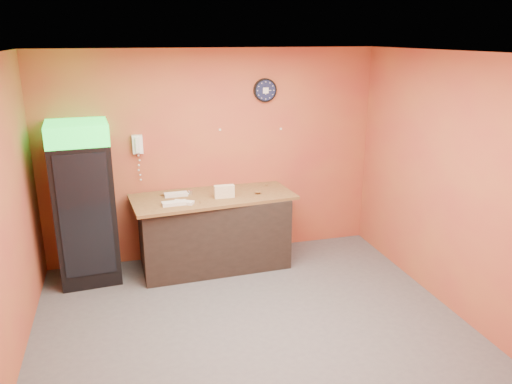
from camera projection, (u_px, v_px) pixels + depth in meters
name	position (u px, v px, depth m)	size (l,w,h in m)	color
floor	(252.00, 327.00, 5.28)	(4.50, 4.50, 0.00)	#47474C
back_wall	(213.00, 156.00, 6.70)	(4.50, 0.02, 2.80)	#AD6130
right_wall	(451.00, 184.00, 5.43)	(0.02, 4.00, 2.80)	#AD6130
ceiling	(251.00, 53.00, 4.44)	(4.50, 4.00, 0.02)	white
beverage_cooler	(84.00, 206.00, 6.04)	(0.74, 0.75, 1.99)	black
prep_counter	(214.00, 232.00, 6.57)	(1.88, 0.83, 0.94)	black
wall_clock	(265.00, 90.00, 6.60)	(0.31, 0.06, 0.31)	black
wall_phone	(138.00, 144.00, 6.33)	(0.13, 0.11, 0.24)	white
butcher_paper	(213.00, 197.00, 6.42)	(2.06, 0.89, 0.04)	brown
sub_roll_stack	(224.00, 191.00, 6.31)	(0.26, 0.09, 0.16)	beige
wrapped_sandwich_left	(174.00, 203.00, 6.05)	(0.30, 0.12, 0.04)	silver
wrapped_sandwich_mid	(183.00, 202.00, 6.09)	(0.25, 0.10, 0.04)	silver
wrapped_sandwich_right	(176.00, 194.00, 6.38)	(0.30, 0.12, 0.04)	silver
kitchen_tool	(190.00, 192.00, 6.45)	(0.06, 0.06, 0.06)	silver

